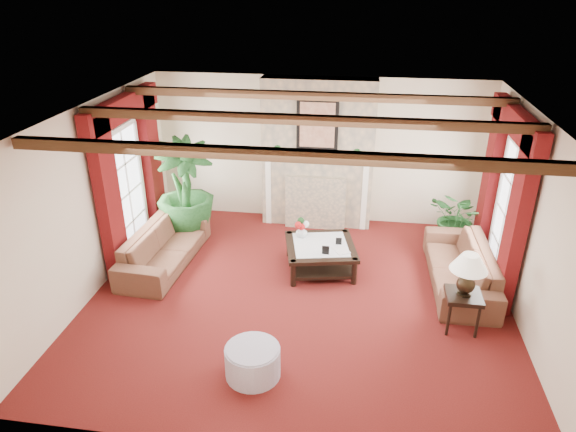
% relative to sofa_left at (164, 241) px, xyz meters
% --- Properties ---
extents(floor, '(6.00, 6.00, 0.00)m').
position_rel_sofa_left_xyz_m(floor, '(2.28, -0.63, -0.41)').
color(floor, '#460D0C').
rests_on(floor, ground).
extents(ceiling, '(6.00, 6.00, 0.00)m').
position_rel_sofa_left_xyz_m(ceiling, '(2.28, -0.63, 2.29)').
color(ceiling, white).
rests_on(ceiling, floor).
extents(back_wall, '(6.00, 0.02, 2.70)m').
position_rel_sofa_left_xyz_m(back_wall, '(2.28, 2.12, 0.94)').
color(back_wall, beige).
rests_on(back_wall, ground).
extents(left_wall, '(0.02, 5.50, 2.70)m').
position_rel_sofa_left_xyz_m(left_wall, '(-0.72, -0.63, 0.94)').
color(left_wall, beige).
rests_on(left_wall, ground).
extents(right_wall, '(0.02, 5.50, 2.70)m').
position_rel_sofa_left_xyz_m(right_wall, '(5.28, -0.63, 0.94)').
color(right_wall, beige).
rests_on(right_wall, ground).
extents(ceiling_beams, '(6.00, 3.00, 0.12)m').
position_rel_sofa_left_xyz_m(ceiling_beams, '(2.28, -0.63, 2.23)').
color(ceiling_beams, '#341C10').
rests_on(ceiling_beams, ceiling).
extents(fireplace, '(2.00, 0.52, 2.70)m').
position_rel_sofa_left_xyz_m(fireplace, '(2.28, 1.92, 2.29)').
color(fireplace, tan).
rests_on(fireplace, ground).
extents(french_door_left, '(0.10, 1.10, 2.16)m').
position_rel_sofa_left_xyz_m(french_door_left, '(-0.69, 0.37, 1.72)').
color(french_door_left, white).
rests_on(french_door_left, ground).
extents(french_door_right, '(0.10, 1.10, 2.16)m').
position_rel_sofa_left_xyz_m(french_door_right, '(5.25, 0.37, 1.72)').
color(french_door_right, white).
rests_on(french_door_right, ground).
extents(curtains_left, '(0.20, 2.40, 2.55)m').
position_rel_sofa_left_xyz_m(curtains_left, '(-0.58, 0.37, 2.14)').
color(curtains_left, '#4F0A0A').
rests_on(curtains_left, ground).
extents(curtains_right, '(0.20, 2.40, 2.55)m').
position_rel_sofa_left_xyz_m(curtains_right, '(5.14, 0.37, 2.14)').
color(curtains_right, '#4F0A0A').
rests_on(curtains_right, ground).
extents(sofa_left, '(2.15, 0.85, 0.81)m').
position_rel_sofa_left_xyz_m(sofa_left, '(0.00, 0.00, 0.00)').
color(sofa_left, '#3A0F15').
rests_on(sofa_left, ground).
extents(sofa_right, '(2.16, 0.68, 0.84)m').
position_rel_sofa_left_xyz_m(sofa_right, '(4.63, 0.06, 0.01)').
color(sofa_right, '#3A0F15').
rests_on(sofa_right, ground).
extents(potted_palm, '(2.69, 2.73, 1.00)m').
position_rel_sofa_left_xyz_m(potted_palm, '(0.06, 1.01, 0.09)').
color(potted_palm, black).
rests_on(potted_palm, ground).
extents(small_plant, '(1.91, 1.91, 0.78)m').
position_rel_sofa_left_xyz_m(small_plant, '(4.76, 1.34, -0.01)').
color(small_plant, black).
rests_on(small_plant, ground).
extents(coffee_table, '(1.26, 1.26, 0.43)m').
position_rel_sofa_left_xyz_m(coffee_table, '(2.51, 0.19, -0.19)').
color(coffee_table, black).
rests_on(coffee_table, ground).
extents(side_table, '(0.55, 0.55, 0.53)m').
position_rel_sofa_left_xyz_m(side_table, '(4.49, -1.05, -0.14)').
color(side_table, black).
rests_on(side_table, ground).
extents(ottoman, '(0.65, 0.65, 0.38)m').
position_rel_sofa_left_xyz_m(ottoman, '(1.95, -2.33, -0.22)').
color(ottoman, '#948C9F').
rests_on(ottoman, ground).
extents(table_lamp, '(0.47, 0.47, 0.60)m').
position_rel_sofa_left_xyz_m(table_lamp, '(4.49, -1.05, 0.43)').
color(table_lamp, black).
rests_on(table_lamp, side_table).
extents(flower_vase, '(0.25, 0.25, 0.18)m').
position_rel_sofa_left_xyz_m(flower_vase, '(2.18, 0.41, 0.12)').
color(flower_vase, silver).
rests_on(flower_vase, coffee_table).
extents(book, '(0.22, 0.20, 0.27)m').
position_rel_sofa_left_xyz_m(book, '(2.75, -0.01, 0.17)').
color(book, black).
rests_on(book, coffee_table).
extents(photo_frame_a, '(0.11, 0.02, 0.15)m').
position_rel_sofa_left_xyz_m(photo_frame_a, '(2.61, -0.11, 0.10)').
color(photo_frame_a, black).
rests_on(photo_frame_a, coffee_table).
extents(photo_frame_b, '(0.10, 0.03, 0.12)m').
position_rel_sofa_left_xyz_m(photo_frame_b, '(2.79, 0.23, 0.09)').
color(photo_frame_b, black).
rests_on(photo_frame_b, coffee_table).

